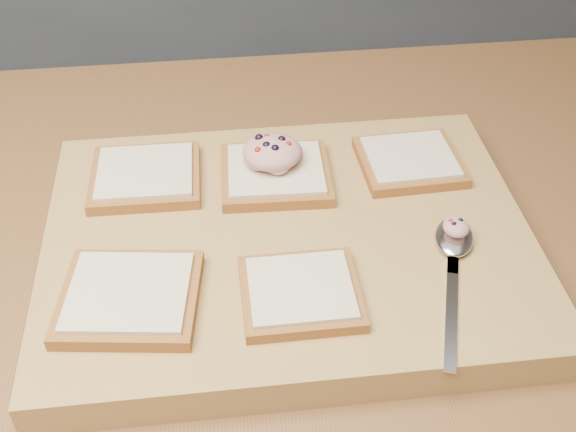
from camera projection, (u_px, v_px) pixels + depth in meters
name	position (u px, v px, depth m)	size (l,w,h in m)	color
back_counter	(231.00, 18.00, 2.16)	(3.60, 0.62, 0.94)	slate
cutting_board	(288.00, 244.00, 0.76)	(0.50, 0.38, 0.04)	tan
bread_far_left	(145.00, 176.00, 0.80)	(0.12, 0.11, 0.02)	brown
bread_far_center	(276.00, 174.00, 0.81)	(0.13, 0.12, 0.02)	brown
bread_far_right	(410.00, 161.00, 0.82)	(0.12, 0.11, 0.02)	brown
bread_near_left	(129.00, 297.00, 0.67)	(0.14, 0.13, 0.02)	brown
bread_near_center	(301.00, 292.00, 0.67)	(0.11, 0.10, 0.02)	brown
tuna_salad_dollop	(272.00, 152.00, 0.80)	(0.07, 0.06, 0.03)	#D59088
spoon	(454.00, 247.00, 0.72)	(0.08, 0.19, 0.01)	silver
spoon_salad	(456.00, 227.00, 0.72)	(0.03, 0.03, 0.02)	#D59088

